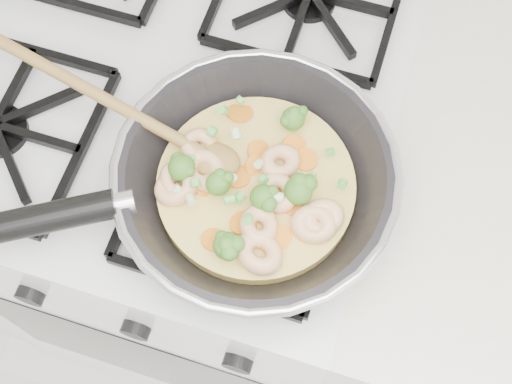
% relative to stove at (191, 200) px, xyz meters
% --- Properties ---
extents(stove, '(0.60, 0.60, 0.92)m').
position_rel_stove_xyz_m(stove, '(0.00, 0.00, 0.00)').
color(stove, white).
rests_on(stove, ground).
extents(skillet, '(0.47, 0.34, 0.09)m').
position_rel_stove_xyz_m(skillet, '(0.16, -0.15, 0.50)').
color(skillet, black).
rests_on(skillet, stove).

